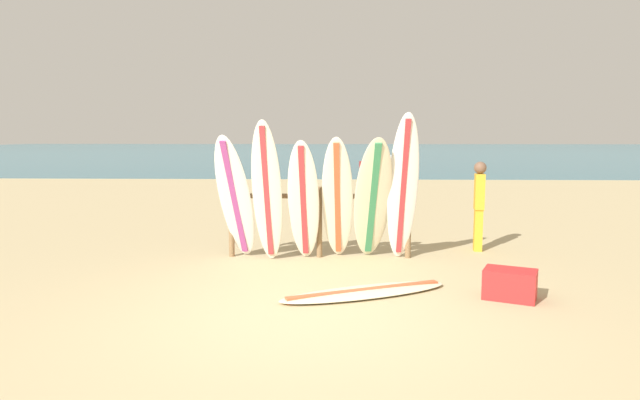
% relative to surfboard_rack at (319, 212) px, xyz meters
% --- Properties ---
extents(ground_plane, '(120.00, 120.00, 0.00)m').
position_rel_surfboard_rack_xyz_m(ground_plane, '(-0.03, -2.97, -0.74)').
color(ground_plane, tan).
extents(ocean_water, '(120.00, 80.00, 0.01)m').
position_rel_surfboard_rack_xyz_m(ocean_water, '(-0.03, 55.03, -0.74)').
color(ocean_water, teal).
rests_on(ocean_water, ground).
extents(surfboard_rack, '(2.95, 0.09, 1.14)m').
position_rel_surfboard_rack_xyz_m(surfboard_rack, '(0.00, 0.00, 0.00)').
color(surfboard_rack, olive).
rests_on(surfboard_rack, ground).
extents(surfboard_leaning_far_left, '(0.70, 1.03, 1.98)m').
position_rel_surfboard_rack_xyz_m(surfboard_leaning_far_left, '(-1.29, -0.34, 0.25)').
color(surfboard_leaning_far_left, white).
rests_on(surfboard_leaning_far_left, ground).
extents(surfboard_leaning_left, '(0.52, 0.66, 2.20)m').
position_rel_surfboard_rack_xyz_m(surfboard_leaning_left, '(-0.78, -0.43, 0.36)').
color(surfboard_leaning_left, silver).
rests_on(surfboard_leaning_left, ground).
extents(surfboard_leaning_center_left, '(0.52, 0.78, 1.90)m').
position_rel_surfboard_rack_xyz_m(surfboard_leaning_center_left, '(-0.23, -0.35, 0.21)').
color(surfboard_leaning_center_left, white).
rests_on(surfboard_leaning_center_left, ground).
extents(surfboard_leaning_center, '(0.53, 0.98, 1.95)m').
position_rel_surfboard_rack_xyz_m(surfboard_leaning_center, '(0.29, -0.30, 0.24)').
color(surfboard_leaning_center, white).
rests_on(surfboard_leaning_center, ground).
extents(surfboard_leaning_center_right, '(0.68, 0.99, 1.95)m').
position_rel_surfboard_rack_xyz_m(surfboard_leaning_center_right, '(0.83, -0.26, 0.23)').
color(surfboard_leaning_center_right, beige).
rests_on(surfboard_leaning_center_right, ground).
extents(surfboard_leaning_right, '(0.51, 0.77, 2.31)m').
position_rel_surfboard_rack_xyz_m(surfboard_leaning_right, '(1.29, -0.29, 0.41)').
color(surfboard_leaning_right, white).
rests_on(surfboard_leaning_right, ground).
extents(surfboard_lying_on_sand, '(2.27, 1.39, 0.08)m').
position_rel_surfboard_rack_xyz_m(surfboard_lying_on_sand, '(0.64, -2.05, -0.71)').
color(surfboard_lying_on_sand, beige).
rests_on(surfboard_lying_on_sand, ground).
extents(beachgoer_standing, '(0.21, 0.26, 1.52)m').
position_rel_surfboard_rack_xyz_m(beachgoer_standing, '(2.68, 0.58, 0.09)').
color(beachgoer_standing, gold).
rests_on(beachgoer_standing, ground).
extents(small_boat_offshore, '(2.98, 1.64, 0.71)m').
position_rel_surfboard_rack_xyz_m(small_boat_offshore, '(3.01, 23.53, -0.49)').
color(small_boat_offshore, '#B22D28').
rests_on(small_boat_offshore, ocean_water).
extents(cooler_box, '(0.71, 0.61, 0.36)m').
position_rel_surfboard_rack_xyz_m(cooler_box, '(2.38, -2.16, -0.56)').
color(cooler_box, red).
rests_on(cooler_box, ground).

